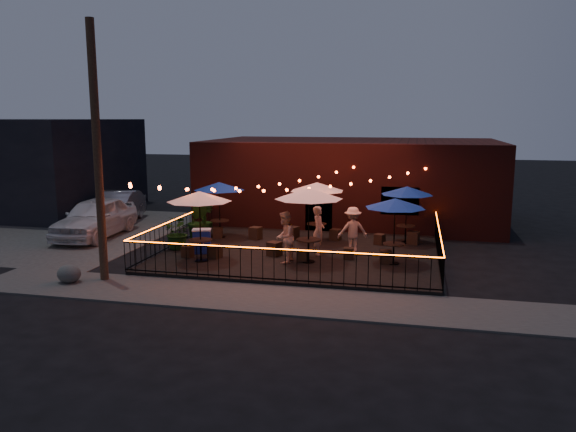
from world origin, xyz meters
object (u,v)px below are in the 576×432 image
object	(u,v)px
cafe_table_4	(395,204)
cooler	(202,241)
cafe_table_0	(199,197)
cafe_table_5	(407,191)
boulder	(69,274)
cafe_table_2	(309,195)
cafe_table_3	(317,188)
utility_pole	(97,154)
cafe_table_1	(219,187)

from	to	relation	value
cafe_table_4	cooler	bearing A→B (deg)	-180.00
cafe_table_0	cafe_table_5	distance (m)	8.28
boulder	cafe_table_5	bearing A→B (deg)	36.88
cafe_table_2	boulder	world-z (taller)	cafe_table_2
cafe_table_3	cooler	bearing A→B (deg)	-143.48
cafe_table_2	cafe_table_5	world-z (taller)	cafe_table_2
utility_pole	cafe_table_5	bearing A→B (deg)	37.29
cafe_table_1	boulder	bearing A→B (deg)	-109.74
cafe_table_2	boulder	size ratio (longest dim) A/B	3.54
cafe_table_0	boulder	bearing A→B (deg)	-136.47
cafe_table_0	cafe_table_2	size ratio (longest dim) A/B	0.99
cafe_table_0	utility_pole	bearing A→B (deg)	-133.02
cafe_table_3	cafe_table_4	bearing A→B (deg)	-41.65
cafe_table_0	cafe_table_3	size ratio (longest dim) A/B	1.04
cafe_table_0	cafe_table_3	distance (m)	5.22
cafe_table_4	boulder	size ratio (longest dim) A/B	2.95
cafe_table_2	cafe_table_3	size ratio (longest dim) A/B	1.05
cafe_table_1	cafe_table_4	world-z (taller)	cafe_table_1
cafe_table_0	cooler	size ratio (longest dim) A/B	3.19
cafe_table_1	cafe_table_3	xyz separation A→B (m)	(4.10, 0.05, 0.08)
utility_pole	cafe_table_5	size ratio (longest dim) A/B	3.26
cafe_table_0	cafe_table_1	size ratio (longest dim) A/B	1.10
cafe_table_0	cafe_table_4	xyz separation A→B (m)	(6.58, 1.13, -0.18)
cafe_table_3	cooler	world-z (taller)	cafe_table_3
utility_pole	cafe_table_4	world-z (taller)	utility_pole
utility_pole	cafe_table_3	distance (m)	8.73
cafe_table_3	cafe_table_5	distance (m)	3.56
utility_pole	cafe_table_2	xyz separation A→B (m)	(5.98, 3.16, -1.49)
cafe_table_0	cafe_table_4	world-z (taller)	cafe_table_0
cafe_table_4	cafe_table_5	bearing A→B (deg)	84.49
cafe_table_2	cafe_table_4	world-z (taller)	cafe_table_2
cafe_table_0	cafe_table_1	distance (m)	3.97
cafe_table_2	boulder	distance (m)	8.11
cafe_table_1	cafe_table_3	world-z (taller)	cafe_table_3
cafe_table_2	cafe_table_5	size ratio (longest dim) A/B	1.18
cafe_table_5	utility_pole	bearing A→B (deg)	-142.71
cafe_table_5	cooler	world-z (taller)	cafe_table_5
cafe_table_2	cafe_table_0	bearing A→B (deg)	-169.14
utility_pole	cafe_table_4	size ratio (longest dim) A/B	3.32
cafe_table_4	cafe_table_0	bearing A→B (deg)	-170.22
cafe_table_3	boulder	size ratio (longest dim) A/B	3.38
cooler	cafe_table_5	bearing A→B (deg)	8.64
cafe_table_1	cafe_table_4	size ratio (longest dim) A/B	1.08
utility_pole	cafe_table_2	distance (m)	6.93
cafe_table_3	cafe_table_4	world-z (taller)	cafe_table_3
cafe_table_1	cafe_table_2	xyz separation A→B (m)	(4.38, -3.20, 0.24)
cafe_table_1	cafe_table_4	xyz separation A→B (m)	(7.27, -2.77, -0.05)
cafe_table_0	boulder	size ratio (longest dim) A/B	3.51
cooler	cafe_table_4	bearing A→B (deg)	-16.40
cooler	boulder	xyz separation A→B (m)	(-2.77, -4.15, -0.29)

